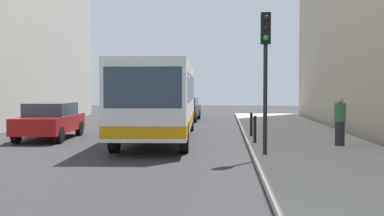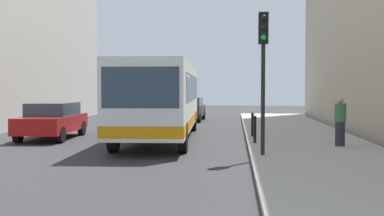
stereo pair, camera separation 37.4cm
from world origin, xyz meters
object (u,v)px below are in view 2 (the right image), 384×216
object	(u,v)px
car_beside_bus	(53,120)
bollard_near	(255,129)
pedestrian_near_signal	(340,122)
car_behind_bus	(189,109)
bollard_mid	(252,124)
bus	(162,97)
traffic_light	(263,56)

from	to	relation	value
car_beside_bus	bollard_near	xyz separation A→B (m)	(8.17, -2.03, -0.16)
pedestrian_near_signal	bollard_near	bearing A→B (deg)	155.95
car_beside_bus	bollard_near	distance (m)	8.42
car_behind_bus	bollard_mid	distance (m)	11.40
bus	car_beside_bus	world-z (taller)	bus
traffic_light	bollard_mid	size ratio (longest dim) A/B	4.32
car_behind_bus	bollard_near	size ratio (longest dim) A/B	4.67
bus	bollard_near	xyz separation A→B (m)	(3.67, -2.28, -1.10)
pedestrian_near_signal	car_behind_bus	bearing A→B (deg)	103.62
bus	traffic_light	distance (m)	6.60
bus	car_behind_bus	size ratio (longest dim) A/B	2.51
car_beside_bus	pedestrian_near_signal	size ratio (longest dim) A/B	2.74
traffic_light	car_beside_bus	bearing A→B (deg)	148.77
bus	traffic_light	xyz separation A→B (m)	(3.77, -5.26, 1.28)
traffic_light	bollard_near	size ratio (longest dim) A/B	4.32
bollard_mid	pedestrian_near_signal	bearing A→B (deg)	-45.78
car_behind_bus	traffic_light	size ratio (longest dim) A/B	1.08
traffic_light	pedestrian_near_signal	xyz separation A→B (m)	(2.70, 2.36, -2.04)
car_beside_bus	bollard_mid	world-z (taller)	car_beside_bus
bus	car_beside_bus	bearing A→B (deg)	0.55
bus	car_behind_bus	world-z (taller)	bus
bollard_mid	bollard_near	bearing A→B (deg)	-90.00
car_beside_bus	traffic_light	bearing A→B (deg)	145.48
bus	car_behind_bus	xyz separation A→B (m)	(0.03, 10.78, -0.94)
car_beside_bus	pedestrian_near_signal	bearing A→B (deg)	163.12
bus	car_beside_bus	distance (m)	4.60
car_behind_bus	traffic_light	distance (m)	16.62
traffic_light	bollard_near	world-z (taller)	traffic_light
bollard_near	bollard_mid	bearing A→B (deg)	90.00
car_beside_bus	bollard_mid	bearing A→B (deg)	178.28
bus	bollard_near	size ratio (longest dim) A/B	11.71
car_behind_bus	bollard_mid	xyz separation A→B (m)	(3.64, -10.80, -0.16)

